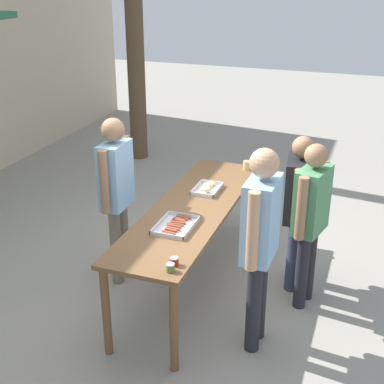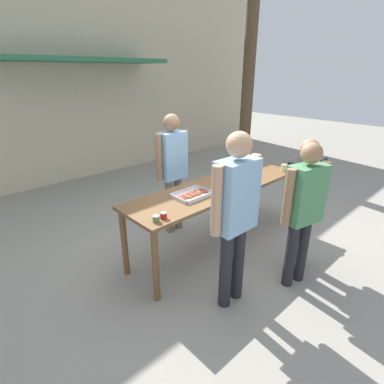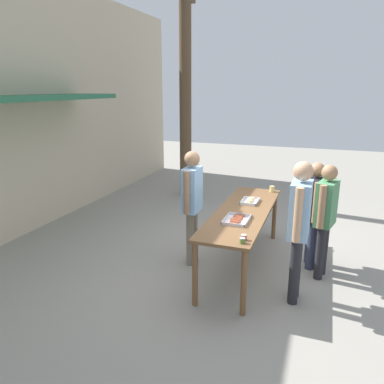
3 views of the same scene
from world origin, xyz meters
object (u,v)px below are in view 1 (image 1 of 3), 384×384
Objects in this scene: condiment_jar_mustard at (170,268)px; beer_cup at (247,165)px; person_server_behind_table at (116,186)px; condiment_jar_ketchup at (174,261)px; food_tray_sausages at (176,226)px; person_customer_holding_hotdog at (260,234)px; person_customer_waiting_in_line at (311,213)px; food_tray_buns at (207,188)px; person_customer_with_cup at (298,201)px.

beer_cup is at bearing 0.18° from condiment_jar_mustard.
condiment_jar_ketchup is at bearing -134.65° from person_server_behind_table.
condiment_jar_ketchup is (0.10, 0.01, 0.00)m from condiment_jar_mustard.
condiment_jar_mustard is at bearing -176.23° from condiment_jar_ketchup.
person_customer_holding_hotdog is at bearing -104.56° from food_tray_sausages.
person_server_behind_table is 1.85m from person_customer_waiting_in_line.
food_tray_sausages is 1.22m from person_customer_waiting_in_line.
food_tray_buns is 1.15m from person_customer_waiting_in_line.
condiment_jar_mustard is 0.04× the size of person_customer_waiting_in_line.
condiment_jar_mustard is at bearing -179.82° from beer_cup.
person_server_behind_table is at bearing -70.42° from person_customer_waiting_in_line.
person_customer_with_cup is at bearing -48.67° from food_tray_sausages.
food_tray_buns is 0.21× the size of person_server_behind_table.
condiment_jar_mustard is at bearing -32.16° from person_customer_with_cup.
condiment_jar_ketchup is at bearing -33.82° from person_customer_with_cup.
condiment_jar_mustard is 1.67m from person_customer_with_cup.
food_tray_sausages is 6.35× the size of condiment_jar_ketchup.
food_tray_sausages is 1.62m from beer_cup.
condiment_jar_ketchup is 0.04× the size of person_customer_waiting_in_line.
food_tray_buns is 3.65× the size of beer_cup.
person_customer_waiting_in_line is (0.53, -1.09, 0.07)m from food_tray_sausages.
condiment_jar_ketchup is at bearing -171.34° from food_tray_buns.
food_tray_sausages is 6.35× the size of condiment_jar_mustard.
person_server_behind_table is at bearing 66.24° from food_tray_sausages.
food_tray_buns reaches higher than food_tray_sausages.
condiment_jar_ketchup is at bearing -179.98° from beer_cup.
person_customer_with_cup reaches higher than condiment_jar_ketchup.
food_tray_buns is 0.23× the size of person_customer_waiting_in_line.
beer_cup is 1.06m from person_customer_with_cup.
person_customer_with_cup is at bearing -137.73° from beer_cup.
condiment_jar_ketchup is 0.69× the size of beer_cup.
person_customer_with_cup reaches higher than beer_cup.
person_customer_waiting_in_line is at bearing -140.99° from beer_cup.
food_tray_sausages is 0.82m from person_server_behind_table.
person_server_behind_table is 1.07× the size of person_customer_waiting_in_line.
food_tray_buns is 1.36m from person_customer_holding_hotdog.
person_customer_waiting_in_line reaches higher than person_customer_with_cup.
condiment_jar_ketchup is 1.34m from person_server_behind_table.
person_server_behind_table is (0.33, 0.74, 0.15)m from food_tray_sausages.
beer_cup is at bearing -127.84° from person_customer_waiting_in_line.
food_tray_buns is 5.29× the size of condiment_jar_mustard.
person_customer_with_cup is (0.82, -0.93, 0.03)m from food_tray_sausages.
person_customer_waiting_in_line is at bearing -35.10° from condiment_jar_mustard.
condiment_jar_ketchup is 0.04× the size of person_server_behind_table.
condiment_jar_mustard is at bearing -137.28° from person_server_behind_table.
condiment_jar_ketchup is 1.58m from person_customer_with_cup.
person_customer_with_cup is 0.33m from person_customer_waiting_in_line.
person_customer_waiting_in_line reaches higher than food_tray_sausages.
beer_cup is 0.06× the size of person_customer_waiting_in_line.
food_tray_sausages is 0.27× the size of person_customer_waiting_in_line.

